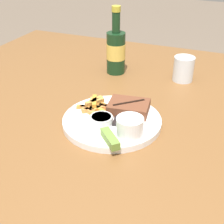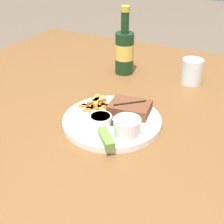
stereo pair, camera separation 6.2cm
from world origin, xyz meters
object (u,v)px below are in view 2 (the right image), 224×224
at_px(knife_utensil, 121,113).
at_px(drinking_glass, 192,71).
at_px(fork_utensil, 91,111).
at_px(dipping_sauce_cup, 101,119).
at_px(steak_portion, 130,108).
at_px(pickle_spear, 106,138).
at_px(beer_bottle, 124,50).
at_px(coleslaw_cup, 127,126).
at_px(dinner_plate, 112,121).

relative_size(knife_utensil, drinking_glass, 1.92).
bearing_deg(fork_utensil, dipping_sauce_cup, -32.59).
bearing_deg(steak_portion, knife_utensil, -128.69).
bearing_deg(pickle_spear, beer_bottle, 110.01).
xyz_separation_m(coleslaw_cup, pickle_spear, (-0.03, -0.05, -0.02)).
bearing_deg(beer_bottle, fork_utensil, -80.84).
height_order(dinner_plate, pickle_spear, pickle_spear).
relative_size(fork_utensil, beer_bottle, 0.56).
bearing_deg(knife_utensil, fork_utensil, 98.10).
bearing_deg(dinner_plate, steak_portion, 60.33).
distance_m(knife_utensil, drinking_glass, 0.35).
distance_m(dinner_plate, drinking_glass, 0.38).
height_order(dipping_sauce_cup, beer_bottle, beer_bottle).
height_order(dipping_sauce_cup, knife_utensil, dipping_sauce_cup).
xyz_separation_m(dinner_plate, drinking_glass, (0.12, 0.36, 0.03)).
bearing_deg(coleslaw_cup, dipping_sauce_cup, 166.04).
distance_m(coleslaw_cup, dipping_sauce_cup, 0.09).
bearing_deg(drinking_glass, knife_utensil, -108.20).
xyz_separation_m(steak_portion, dipping_sauce_cup, (-0.05, -0.09, -0.00)).
distance_m(beer_bottle, drinking_glass, 0.25).
height_order(steak_portion, coleslaw_cup, coleslaw_cup).
bearing_deg(steak_portion, dinner_plate, -119.67).
distance_m(dinner_plate, steak_portion, 0.06).
distance_m(dinner_plate, beer_bottle, 0.37).
xyz_separation_m(coleslaw_cup, knife_utensil, (-0.06, 0.09, -0.02)).
xyz_separation_m(dipping_sauce_cup, beer_bottle, (-0.11, 0.37, 0.06)).
bearing_deg(knife_utensil, coleslaw_cup, -154.83).
bearing_deg(drinking_glass, beer_bottle, -174.46).
bearing_deg(dinner_plate, drinking_glass, 71.49).
relative_size(coleslaw_cup, knife_utensil, 0.41).
bearing_deg(knife_utensil, drinking_glass, -27.22).
height_order(coleslaw_cup, beer_bottle, beer_bottle).
xyz_separation_m(pickle_spear, drinking_glass, (0.08, 0.47, 0.02)).
distance_m(dinner_plate, coleslaw_cup, 0.10).
bearing_deg(beer_bottle, coleslaw_cup, -63.79).
distance_m(steak_portion, knife_utensil, 0.03).
relative_size(pickle_spear, fork_utensil, 0.52).
bearing_deg(coleslaw_cup, fork_utensil, 156.41).
relative_size(dinner_plate, coleslaw_cup, 3.95).
xyz_separation_m(dinner_plate, pickle_spear, (0.04, -0.10, 0.02)).
xyz_separation_m(steak_portion, coleslaw_cup, (0.04, -0.11, 0.01)).
xyz_separation_m(fork_utensil, knife_utensil, (0.08, 0.03, 0.00)).
distance_m(pickle_spear, knife_utensil, 0.14).
distance_m(fork_utensil, drinking_glass, 0.41).
relative_size(coleslaw_cup, dipping_sauce_cup, 1.14).
bearing_deg(dipping_sauce_cup, fork_utensil, 143.53).
height_order(pickle_spear, beer_bottle, beer_bottle).
bearing_deg(drinking_glass, coleslaw_cup, -96.85).
xyz_separation_m(dinner_plate, fork_utensil, (-0.07, 0.00, 0.01)).
bearing_deg(coleslaw_cup, steak_portion, 110.87).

